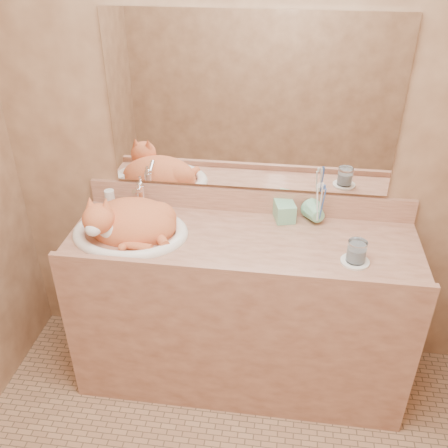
# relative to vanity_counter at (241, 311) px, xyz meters

# --- Properties ---
(wall_back) EXTENTS (2.40, 0.02, 2.50)m
(wall_back) POSITION_rel_vanity_counter_xyz_m (0.00, 0.28, 0.82)
(wall_back) COLOR brown
(wall_back) RESTS_ON ground
(vanity_counter) EXTENTS (1.60, 0.55, 0.85)m
(vanity_counter) POSITION_rel_vanity_counter_xyz_m (0.00, 0.00, 0.00)
(vanity_counter) COLOR brown
(vanity_counter) RESTS_ON floor
(mirror) EXTENTS (1.30, 0.02, 0.80)m
(mirror) POSITION_rel_vanity_counter_xyz_m (0.00, 0.26, 0.97)
(mirror) COLOR white
(mirror) RESTS_ON wall_back
(sink_basin) EXTENTS (0.57, 0.49, 0.16)m
(sink_basin) POSITION_rel_vanity_counter_xyz_m (-0.52, -0.02, 0.51)
(sink_basin) COLOR white
(sink_basin) RESTS_ON vanity_counter
(faucet) EXTENTS (0.08, 0.13, 0.18)m
(faucet) POSITION_rel_vanity_counter_xyz_m (-0.52, 0.18, 0.51)
(faucet) COLOR white
(faucet) RESTS_ON vanity_counter
(cat) EXTENTS (0.43, 0.35, 0.22)m
(cat) POSITION_rel_vanity_counter_xyz_m (-0.53, -0.01, 0.49)
(cat) COLOR #CA572E
(cat) RESTS_ON sink_basin
(soap_dispenser) EXTENTS (0.11, 0.11, 0.20)m
(soap_dispenser) POSITION_rel_vanity_counter_xyz_m (0.20, 0.15, 0.53)
(soap_dispenser) COLOR #7EC99F
(soap_dispenser) RESTS_ON vanity_counter
(toothbrush_cup) EXTENTS (0.14, 0.14, 0.10)m
(toothbrush_cup) POSITION_rel_vanity_counter_xyz_m (0.34, 0.16, 0.47)
(toothbrush_cup) COLOR #7EC99F
(toothbrush_cup) RESTS_ON vanity_counter
(toothbrushes) EXTENTS (0.04, 0.04, 0.23)m
(toothbrushes) POSITION_rel_vanity_counter_xyz_m (0.34, 0.16, 0.56)
(toothbrushes) COLOR white
(toothbrushes) RESTS_ON toothbrush_cup
(saucer) EXTENTS (0.12, 0.12, 0.01)m
(saucer) POSITION_rel_vanity_counter_xyz_m (0.49, -0.11, 0.43)
(saucer) COLOR white
(saucer) RESTS_ON vanity_counter
(water_glass) EXTENTS (0.08, 0.08, 0.10)m
(water_glass) POSITION_rel_vanity_counter_xyz_m (0.49, -0.11, 0.48)
(water_glass) COLOR silver
(water_glass) RESTS_ON saucer
(lotion_bottle) EXTENTS (0.05, 0.05, 0.12)m
(lotion_bottle) POSITION_rel_vanity_counter_xyz_m (-0.67, 0.17, 0.48)
(lotion_bottle) COLOR white
(lotion_bottle) RESTS_ON vanity_counter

